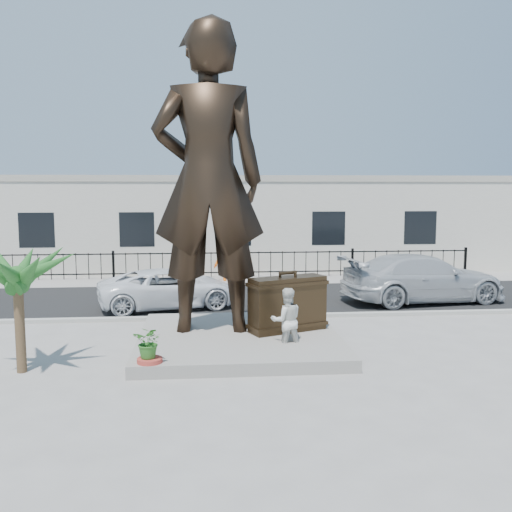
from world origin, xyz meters
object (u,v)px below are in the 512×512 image
Objects in this scene: suitcase at (288,304)px; car_white at (170,288)px; statue at (208,180)px; tourist at (287,320)px.

car_white is (-3.42, 4.63, -0.35)m from suitcase.
suitcase is 0.43× the size of car_white.
car_white is (-1.33, 4.33, -3.66)m from statue.
tourist is at bearing -163.34° from car_white.
tourist is 6.54m from car_white.
statue is 4.22m from tourist.
suitcase is (2.09, -0.31, -3.31)m from statue.
statue is 3.90× the size of suitcase.
car_white is at bearing -71.75° from statue.
statue is at bearing -40.76° from tourist.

